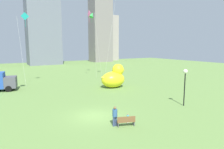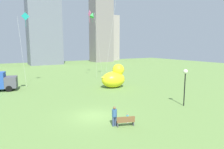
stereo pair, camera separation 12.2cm
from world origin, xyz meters
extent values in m
plane|color=olive|center=(0.00, 0.00, 0.00)|extent=(140.00, 140.00, 0.00)
cube|color=brown|center=(1.24, -3.52, 0.42)|extent=(1.60, 0.95, 0.06)
cube|color=brown|center=(1.17, -3.71, 0.68)|extent=(1.47, 0.58, 0.45)
cube|color=#47474C|center=(0.59, -3.29, 0.20)|extent=(0.20, 0.38, 0.39)
cube|color=#47474C|center=(1.89, -3.76, 0.20)|extent=(0.20, 0.38, 0.39)
cylinder|color=#38476B|center=(0.35, -3.02, 0.42)|extent=(0.19, 0.19, 0.84)
cylinder|color=#38476B|center=(0.56, -3.02, 0.42)|extent=(0.19, 0.19, 0.84)
cylinder|color=#33598C|center=(0.46, -3.02, 1.15)|extent=(0.42, 0.42, 0.63)
sphere|color=brown|center=(0.46, -3.02, 1.59)|extent=(0.24, 0.24, 0.24)
cylinder|color=silver|center=(1.74, -3.05, 0.21)|extent=(0.09, 0.09, 0.41)
cylinder|color=silver|center=(1.84, -3.05, 0.21)|extent=(0.09, 0.09, 0.41)
cylinder|color=#4CBFC6|center=(1.79, -3.05, 0.57)|extent=(0.21, 0.21, 0.31)
sphere|color=#A87C5B|center=(1.79, -3.05, 0.78)|extent=(0.12, 0.12, 0.12)
ellipsoid|color=yellow|center=(8.44, 10.49, 1.31)|extent=(4.03, 2.98, 2.63)
sphere|color=yellow|center=(9.40, 10.49, 2.86)|extent=(1.96, 1.96, 1.96)
cone|color=orange|center=(10.29, 10.49, 2.77)|extent=(0.88, 0.88, 0.88)
cone|color=yellow|center=(6.69, 10.49, 1.75)|extent=(1.20, 1.05, 1.26)
cylinder|color=black|center=(10.23, -2.15, 1.87)|extent=(0.12, 0.12, 3.74)
sphere|color=#EAEACC|center=(10.23, -2.15, 3.94)|extent=(0.49, 0.49, 0.49)
cube|color=#4C4C56|center=(-6.07, 16.79, 1.29)|extent=(2.05, 2.57, 1.68)
cylinder|color=black|center=(-6.27, 16.83, 0.45)|extent=(1.35, 2.53, 0.90)
cube|color=slate|center=(8.00, 58.72, 18.99)|extent=(11.40, 8.16, 37.97)
cube|color=gray|center=(32.00, 59.92, 16.50)|extent=(8.36, 6.93, 33.00)
cube|color=#9E938C|center=(38.00, 65.63, 10.38)|extent=(9.97, 6.42, 20.76)
cylinder|color=silver|center=(11.84, 16.69, 10.09)|extent=(2.17, 2.12, 20.18)
cylinder|color=silver|center=(9.59, 19.24, 6.50)|extent=(1.28, 2.00, 13.00)
cube|color=pink|center=(8.60, 19.86, 13.00)|extent=(0.06, 1.27, 1.27)
cylinder|color=pink|center=(8.60, 19.86, 12.10)|extent=(0.04, 0.04, 1.60)
cylinder|color=silver|center=(-4.08, 18.64, 5.76)|extent=(0.58, 1.79, 11.53)
cube|color=teal|center=(-3.20, 18.92, 11.53)|extent=(1.27, 0.11, 1.27)
cylinder|color=teal|center=(-3.20, 18.92, 10.63)|extent=(0.04, 0.04, 1.60)
cylinder|color=silver|center=(12.30, 23.44, 6.82)|extent=(2.61, 1.69, 13.65)
cone|color=green|center=(11.47, 24.73, 13.65)|extent=(1.74, 1.49, 1.48)
cylinder|color=green|center=(11.47, 24.73, 12.75)|extent=(0.04, 0.04, 1.60)
camera|label=1|loc=(-7.94, -16.61, 6.75)|focal=31.61mm
camera|label=2|loc=(-7.83, -16.67, 6.75)|focal=31.61mm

